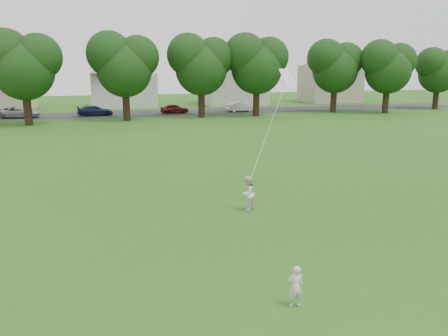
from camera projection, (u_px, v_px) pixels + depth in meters
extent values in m
plane|color=#215613|center=(244.00, 263.00, 12.30)|extent=(160.00, 160.00, 0.00)
cube|color=#2D2D30|center=(130.00, 114.00, 51.59)|extent=(90.00, 7.00, 0.01)
imported|color=silver|center=(296.00, 286.00, 9.94)|extent=(0.38, 0.27, 1.01)
imported|color=white|center=(248.00, 193.00, 16.66)|extent=(0.83, 0.81, 1.35)
plane|color=white|center=(288.00, 77.00, 19.15)|extent=(1.03, 0.86, 0.75)
cylinder|color=white|center=(269.00, 128.00, 17.87)|extent=(0.01, 0.01, 5.65)
cylinder|color=black|center=(27.00, 107.00, 41.06)|extent=(0.74, 0.74, 3.44)
cylinder|color=black|center=(126.00, 104.00, 44.88)|extent=(0.74, 0.74, 3.48)
cylinder|color=black|center=(201.00, 101.00, 47.71)|extent=(0.74, 0.74, 3.47)
cylinder|color=black|center=(256.00, 100.00, 49.05)|extent=(0.74, 0.74, 3.53)
cylinder|color=black|center=(334.00, 98.00, 53.23)|extent=(0.73, 0.73, 3.38)
cylinder|color=black|center=(386.00, 99.00, 52.43)|extent=(0.73, 0.73, 3.33)
cylinder|color=black|center=(436.00, 97.00, 57.36)|extent=(0.70, 0.70, 3.08)
imported|color=gray|center=(18.00, 112.00, 47.28)|extent=(4.68, 2.60, 1.24)
imported|color=#151F43|center=(95.00, 111.00, 49.46)|extent=(4.03, 1.80, 1.15)
imported|color=#5E1214|center=(175.00, 109.00, 51.94)|extent=(3.40, 1.57, 1.13)
imported|color=silver|center=(241.00, 107.00, 54.19)|extent=(3.65, 1.43, 1.18)
cube|color=silver|center=(123.00, 90.00, 60.43)|extent=(8.60, 7.02, 4.59)
pyramid|color=#4F4C51|center=(122.00, 54.00, 59.35)|extent=(12.40, 12.40, 2.53)
cube|color=beige|center=(234.00, 85.00, 64.66)|extent=(8.70, 7.67, 5.66)
pyramid|color=#4F4C51|center=(234.00, 43.00, 63.32)|extent=(12.55, 12.55, 3.12)
cube|color=#AEA390|center=(330.00, 84.00, 69.00)|extent=(8.37, 6.32, 5.72)
pyramid|color=#4F4C51|center=(332.00, 44.00, 67.65)|extent=(12.08, 12.08, 3.14)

